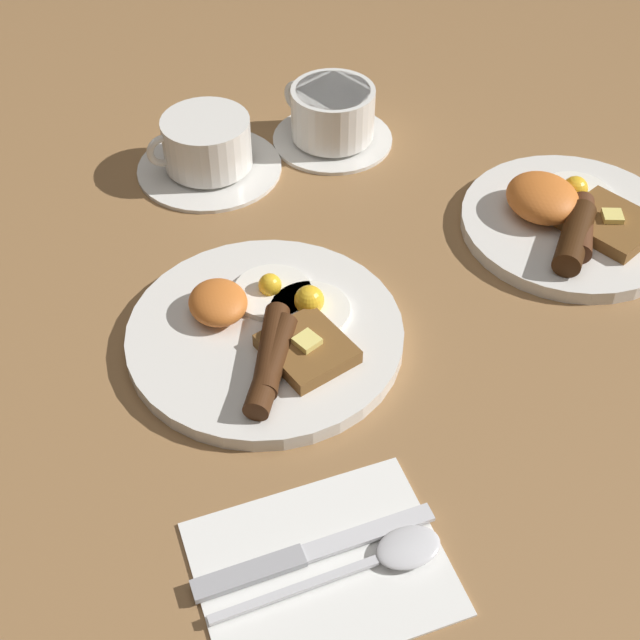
{
  "coord_description": "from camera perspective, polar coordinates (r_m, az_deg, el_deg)",
  "views": [
    {
      "loc": [
        0.55,
        -0.15,
        0.6
      ],
      "look_at": [
        0.02,
        0.05,
        0.03
      ],
      "focal_mm": 50.0,
      "sensor_mm": 36.0,
      "label": 1
    }
  ],
  "objects": [
    {
      "name": "knife",
      "position": [
        0.69,
        -1.18,
        -14.83
      ],
      "size": [
        0.02,
        0.19,
        0.01
      ],
      "rotation": [
        0.0,
        0.0,
        1.58
      ],
      "color": "silver",
      "rests_on": "napkin"
    },
    {
      "name": "breakfast_plate_near",
      "position": [
        0.82,
        -3.42,
        -0.81
      ],
      "size": [
        0.26,
        0.26,
        0.04
      ],
      "color": "silver",
      "rests_on": "ground_plane"
    },
    {
      "name": "teacup_near",
      "position": [
        1.03,
        -7.24,
        10.82
      ],
      "size": [
        0.16,
        0.16,
        0.07
      ],
      "color": "silver",
      "rests_on": "ground_plane"
    },
    {
      "name": "ground_plane",
      "position": [
        0.83,
        -3.5,
        -1.32
      ],
      "size": [
        3.0,
        3.0,
        0.0
      ],
      "primitive_type": "plane",
      "color": "olive"
    },
    {
      "name": "breakfast_plate_far",
      "position": [
        0.97,
        15.69,
        6.24
      ],
      "size": [
        0.23,
        0.23,
        0.05
      ],
      "color": "silver",
      "rests_on": "ground_plane"
    },
    {
      "name": "napkin",
      "position": [
        0.69,
        0.1,
        -15.54
      ],
      "size": [
        0.15,
        0.18,
        0.01
      ],
      "primitive_type": "cube",
      "rotation": [
        0.0,
        0.0,
        -0.01
      ],
      "color": "white",
      "rests_on": "ground_plane"
    },
    {
      "name": "teacup_far",
      "position": [
        1.07,
        0.78,
        12.85
      ],
      "size": [
        0.14,
        0.14,
        0.07
      ],
      "color": "silver",
      "rests_on": "ground_plane"
    },
    {
      "name": "spoon",
      "position": [
        0.68,
        4.24,
        -14.81
      ],
      "size": [
        0.04,
        0.18,
        0.01
      ],
      "rotation": [
        0.0,
        0.0,
        1.59
      ],
      "color": "silver",
      "rests_on": "napkin"
    }
  ]
}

